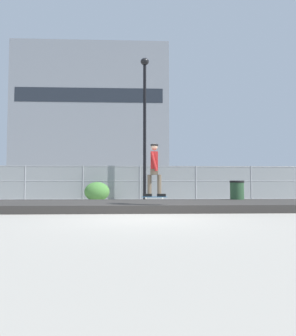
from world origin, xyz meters
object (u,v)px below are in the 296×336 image
object	(u,v)px
shrub_left	(97,192)
trash_bin	(237,193)
parked_car_mid	(178,184)
skateboard	(154,197)
skater	(154,167)
parked_car_near	(80,184)
street_lamp	(145,112)

from	to	relation	value
shrub_left	trash_bin	world-z (taller)	trash_bin
parked_car_mid	shrub_left	world-z (taller)	parked_car_mid
skateboard	skater	bearing A→B (deg)	63.43
skateboard	parked_car_near	xyz separation A→B (m)	(-4.19, 9.40, 0.33)
trash_bin	skater	bearing A→B (deg)	-142.55
street_lamp	parked_car_mid	xyz separation A→B (m)	(2.25, 3.70, -3.73)
parked_car_near	skater	bearing A→B (deg)	-65.95
parked_car_near	parked_car_mid	xyz separation A→B (m)	(6.29, 0.01, 0.00)
skateboard	shrub_left	distance (m)	6.12
skater	parked_car_mid	distance (m)	9.66
street_lamp	parked_car_near	xyz separation A→B (m)	(-4.04, 3.69, -3.73)
street_lamp	parked_car_mid	distance (m)	5.72
skateboard	street_lamp	distance (m)	7.01
skater	trash_bin	distance (m)	4.62
parked_car_near	shrub_left	world-z (taller)	parked_car_near
street_lamp	shrub_left	xyz separation A→B (m)	(-2.40, -0.14, -4.09)
skater	parked_car_mid	size ratio (longest dim) A/B	0.38
parked_car_near	trash_bin	size ratio (longest dim) A/B	4.29
parked_car_near	trash_bin	distance (m)	10.24
trash_bin	skateboard	bearing A→B (deg)	-142.55
parked_car_mid	trash_bin	world-z (taller)	parked_car_mid
skateboard	shrub_left	world-z (taller)	shrub_left
parked_car_mid	shrub_left	bearing A→B (deg)	-140.43
skater	trash_bin	xyz separation A→B (m)	(3.59, 2.75, -0.94)
skater	shrub_left	distance (m)	6.20
parked_car_near	shrub_left	xyz separation A→B (m)	(1.64, -3.83, -0.35)
parked_car_mid	shrub_left	distance (m)	6.05
skateboard	street_lamp	world-z (taller)	street_lamp
skater	street_lamp	world-z (taller)	street_lamp
skateboard	shrub_left	bearing A→B (deg)	114.67
skater	trash_bin	bearing A→B (deg)	37.45
skater	parked_car_mid	xyz separation A→B (m)	(2.10, 9.41, -0.62)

